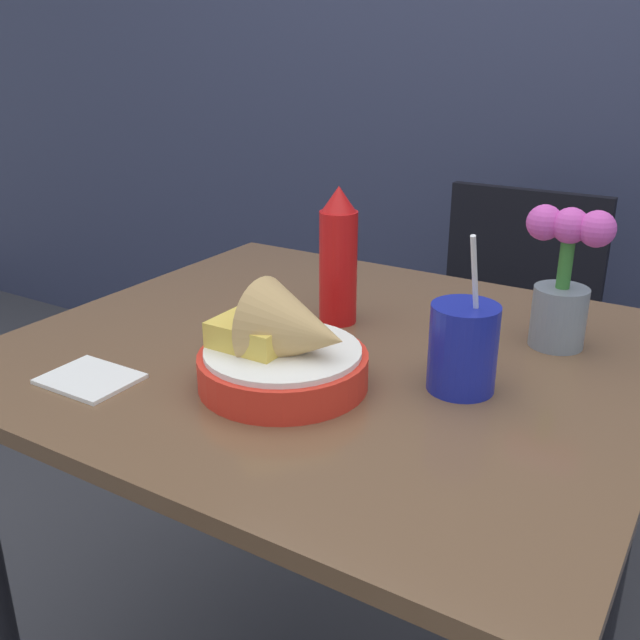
{
  "coord_description": "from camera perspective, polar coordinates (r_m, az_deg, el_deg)",
  "views": [
    {
      "loc": [
        0.52,
        -0.88,
        1.22
      ],
      "look_at": [
        0.01,
        -0.05,
        0.84
      ],
      "focal_mm": 40.0,
      "sensor_mm": 36.0,
      "label": 1
    }
  ],
  "objects": [
    {
      "name": "dining_table",
      "position": [
        1.17,
        0.93,
        -7.41
      ],
      "size": [
        0.96,
        0.87,
        0.78
      ],
      "color": "brown",
      "rests_on": "ground_plane"
    },
    {
      "name": "flower_vase",
      "position": [
        1.14,
        18.89,
        3.1
      ],
      "size": [
        0.13,
        0.08,
        0.22
      ],
      "color": "gray",
      "rests_on": "dining_table"
    },
    {
      "name": "chair_far_window",
      "position": [
        1.87,
        14.66,
        -1.21
      ],
      "size": [
        0.4,
        0.4,
        0.88
      ],
      "color": "black",
      "rests_on": "ground_plane"
    },
    {
      "name": "wall_window",
      "position": [
        2.23,
        19.65,
        22.27
      ],
      "size": [
        7.0,
        0.06,
        2.6
      ],
      "color": "#2D334C",
      "rests_on": "ground_plane"
    },
    {
      "name": "napkin",
      "position": [
        1.05,
        -17.92,
        -4.5
      ],
      "size": [
        0.13,
        0.1,
        0.01
      ],
      "color": "white",
      "rests_on": "dining_table"
    },
    {
      "name": "ketchup_bottle",
      "position": [
        1.18,
        1.47,
        4.99
      ],
      "size": [
        0.06,
        0.06,
        0.23
      ],
      "color": "red",
      "rests_on": "dining_table"
    },
    {
      "name": "food_basket",
      "position": [
        0.96,
        -2.61,
        -2.52
      ],
      "size": [
        0.23,
        0.23,
        0.15
      ],
      "color": "red",
      "rests_on": "dining_table"
    },
    {
      "name": "drink_cup",
      "position": [
        0.98,
        11.36,
        -2.4
      ],
      "size": [
        0.09,
        0.09,
        0.23
      ],
      "color": "#192399",
      "rests_on": "dining_table"
    }
  ]
}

